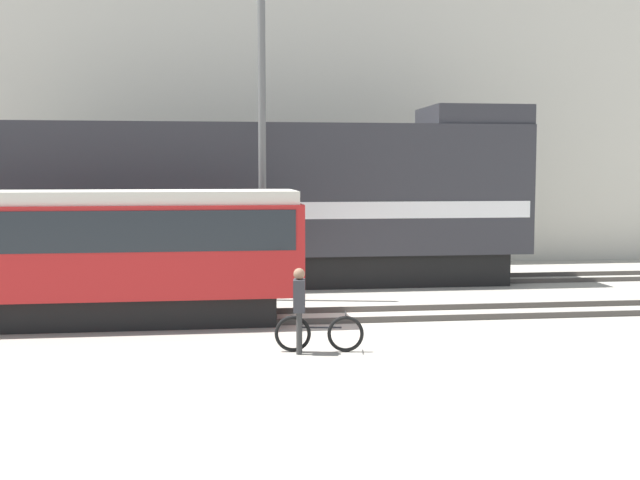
# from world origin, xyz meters

# --- Properties ---
(ground_plane) EXTENTS (120.00, 120.00, 0.00)m
(ground_plane) POSITION_xyz_m (0.00, 0.00, 0.00)
(ground_plane) COLOR #9E998C
(track_near) EXTENTS (60.00, 1.50, 0.14)m
(track_near) POSITION_xyz_m (0.00, -0.55, 0.07)
(track_near) COLOR #47423D
(track_near) RESTS_ON ground
(track_far) EXTENTS (60.00, 1.51, 0.14)m
(track_far) POSITION_xyz_m (0.00, 5.24, 0.07)
(track_far) COLOR #47423D
(track_far) RESTS_ON ground
(building_backdrop) EXTENTS (37.32, 6.00, 14.18)m
(building_backdrop) POSITION_xyz_m (0.00, 13.50, 7.09)
(building_backdrop) COLOR beige
(building_backdrop) RESTS_ON ground
(freight_locomotive) EXTENTS (16.15, 3.04, 5.52)m
(freight_locomotive) POSITION_xyz_m (-1.75, 5.24, 2.59)
(freight_locomotive) COLOR black
(freight_locomotive) RESTS_ON ground
(streetcar) EXTENTS (10.38, 2.54, 3.08)m
(streetcar) POSITION_xyz_m (-6.62, -0.55, 1.76)
(streetcar) COLOR black
(streetcar) RESTS_ON ground
(bicycle) EXTENTS (1.74, 0.46, 0.78)m
(bicycle) POSITION_xyz_m (-1.42, -4.07, 0.36)
(bicycle) COLOR black
(bicycle) RESTS_ON ground
(person) EXTENTS (0.27, 0.39, 1.67)m
(person) POSITION_xyz_m (-1.82, -4.16, 1.01)
(person) COLOR #333333
(person) RESTS_ON ground
(utility_pole_left) EXTENTS (0.21, 0.21, 8.03)m
(utility_pole_left) POSITION_xyz_m (-2.12, 2.34, 4.02)
(utility_pole_left) COLOR #595959
(utility_pole_left) RESTS_ON ground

